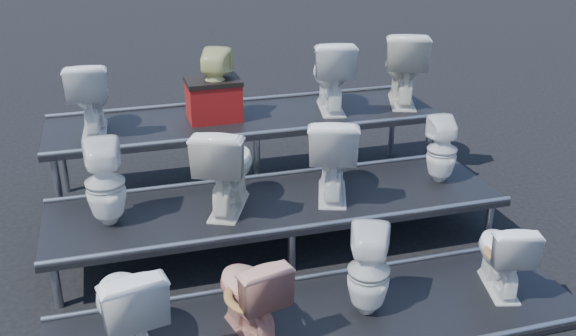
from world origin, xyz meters
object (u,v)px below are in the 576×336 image
object	(u,v)px
toilet_2	(369,271)
red_crate	(214,101)
toilet_7	(442,150)
toilet_1	(250,292)
toilet_4	(105,184)
toilet_6	(332,155)
toilet_11	(403,67)
toilet_0	(127,307)
toilet_5	(226,166)
toilet_10	(331,75)
toilet_3	(502,253)
toilet_9	(215,85)
toilet_8	(90,96)

from	to	relation	value
toilet_2	red_crate	size ratio (longest dim) A/B	1.34
toilet_7	red_crate	xyz separation A→B (m)	(-2.01, 1.34, 0.27)
toilet_1	toilet_2	bearing A→B (deg)	166.38
toilet_4	red_crate	world-z (taller)	red_crate
toilet_6	toilet_11	bearing A→B (deg)	-116.12
toilet_0	toilet_11	world-z (taller)	toilet_11
toilet_1	toilet_6	size ratio (longest dim) A/B	0.87
toilet_2	toilet_5	xyz separation A→B (m)	(-0.85, 1.30, 0.44)
toilet_7	red_crate	world-z (taller)	red_crate
toilet_1	toilet_11	xyz separation A→B (m)	(2.40, 2.60, 0.87)
toilet_2	toilet_10	bearing A→B (deg)	-79.72
red_crate	toilet_6	bearing A→B (deg)	-57.23
toilet_5	toilet_10	xyz separation A→B (m)	(1.44, 1.30, 0.39)
toilet_0	toilet_3	bearing A→B (deg)	168.65
toilet_4	toilet_0	bearing A→B (deg)	93.53
toilet_6	toilet_9	bearing A→B (deg)	-37.74
toilet_3	toilet_6	world-z (taller)	toilet_6
toilet_4	toilet_2	bearing A→B (deg)	145.87
red_crate	toilet_10	bearing A→B (deg)	-1.96
toilet_0	toilet_3	xyz separation A→B (m)	(3.01, 0.00, -0.07)
toilet_2	toilet_1	bearing A→B (deg)	23.03
toilet_10	toilet_11	bearing A→B (deg)	-169.07
red_crate	toilet_11	bearing A→B (deg)	-1.35
toilet_3	toilet_4	bearing A→B (deg)	-8.58
toilet_0	toilet_1	bearing A→B (deg)	168.65
toilet_5	toilet_0	bearing A→B (deg)	77.11
toilet_6	toilet_8	distance (m)	2.52
toilet_0	toilet_6	bearing A→B (deg)	-158.01
toilet_8	red_crate	size ratio (longest dim) A/B	1.35
toilet_3	toilet_7	distance (m)	1.36
toilet_1	toilet_4	world-z (taller)	toilet_4
toilet_6	toilet_8	bearing A→B (deg)	-12.45
toilet_1	toilet_5	xyz separation A→B (m)	(0.10, 1.30, 0.46)
red_crate	toilet_9	bearing A→B (deg)	-58.95
red_crate	toilet_2	bearing A→B (deg)	-75.12
toilet_0	toilet_5	xyz separation A→B (m)	(0.98, 1.30, 0.41)
toilet_1	toilet_10	xyz separation A→B (m)	(1.53, 2.60, 0.85)
toilet_4	toilet_7	size ratio (longest dim) A/B	1.15
toilet_1	toilet_7	distance (m)	2.62
toilet_11	toilet_1	bearing A→B (deg)	66.90
red_crate	toilet_8	bearing A→B (deg)	-178.81
toilet_1	toilet_11	size ratio (longest dim) A/B	0.83
toilet_3	toilet_1	bearing A→B (deg)	14.29
toilet_2	toilet_5	bearing A→B (deg)	-33.87
toilet_3	toilet_5	xyz separation A→B (m)	(-2.03, 1.30, 0.48)
toilet_3	toilet_10	distance (m)	2.80
toilet_2	toilet_7	distance (m)	1.87
toilet_2	toilet_7	xyz separation A→B (m)	(1.29, 1.30, 0.36)
toilet_1	toilet_10	world-z (taller)	toilet_10
toilet_3	red_crate	world-z (taller)	red_crate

